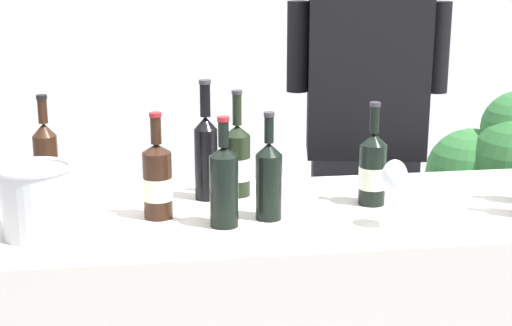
{
  "coord_description": "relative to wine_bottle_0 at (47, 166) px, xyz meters",
  "views": [
    {
      "loc": [
        -0.43,
        -2.13,
        1.66
      ],
      "look_at": [
        -0.13,
        0.0,
        1.07
      ],
      "focal_mm": 54.81,
      "sensor_mm": 36.0,
      "label": 1
    }
  ],
  "objects": [
    {
      "name": "wine_bottle_0",
      "position": [
        0.0,
        0.0,
        0.0
      ],
      "size": [
        0.07,
        0.07,
        0.34
      ],
      "color": "black",
      "rests_on": "counter"
    },
    {
      "name": "wine_bottle_2",
      "position": [
        0.57,
        0.04,
        -0.02
      ],
      "size": [
        0.08,
        0.08,
        0.33
      ],
      "color": "black",
      "rests_on": "counter"
    },
    {
      "name": "wine_bottle_3",
      "position": [
        0.96,
        -0.1,
        -0.02
      ],
      "size": [
        0.08,
        0.08,
        0.31
      ],
      "color": "black",
      "rests_on": "counter"
    },
    {
      "name": "wine_bottle_4",
      "position": [
        0.63,
        -0.19,
        -0.01
      ],
      "size": [
        0.07,
        0.07,
        0.31
      ],
      "color": "black",
      "rests_on": "counter"
    },
    {
      "name": "wine_bottle_5",
      "position": [
        0.32,
        -0.14,
        -0.02
      ],
      "size": [
        0.08,
        0.08,
        0.31
      ],
      "color": "black",
      "rests_on": "counter"
    },
    {
      "name": "wine_bottle_6",
      "position": [
        0.47,
        0.02,
        0.02
      ],
      "size": [
        0.07,
        0.07,
        0.37
      ],
      "color": "black",
      "rests_on": "counter"
    },
    {
      "name": "wine_bottle_8",
      "position": [
        0.5,
        -0.23,
        -0.01
      ],
      "size": [
        0.08,
        0.08,
        0.31
      ],
      "color": "black",
      "rests_on": "counter"
    },
    {
      "name": "wine_glass",
      "position": [
        0.96,
        -0.3,
        0.0
      ],
      "size": [
        0.07,
        0.07,
        0.19
      ],
      "color": "silver",
      "rests_on": "counter"
    },
    {
      "name": "ice_bucket",
      "position": [
        -0.0,
        -0.23,
        -0.03
      ],
      "size": [
        0.2,
        0.2,
        0.19
      ],
      "color": "silver",
      "rests_on": "counter"
    },
    {
      "name": "person_server",
      "position": [
        1.1,
        0.5,
        -0.19
      ],
      "size": [
        0.58,
        0.31,
        1.76
      ],
      "color": "black",
      "rests_on": "ground_plane"
    },
    {
      "name": "potted_shrub",
      "position": [
        1.96,
        1.05,
        -0.41
      ],
      "size": [
        0.63,
        0.6,
        1.03
      ],
      "color": "brown",
      "rests_on": "ground_plane"
    }
  ]
}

